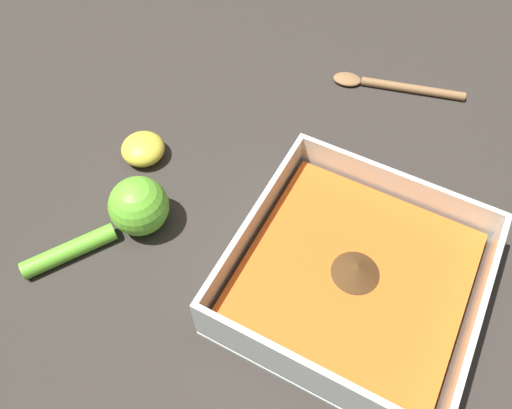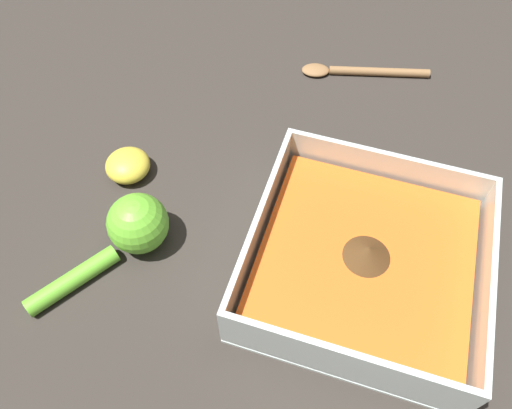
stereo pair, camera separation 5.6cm
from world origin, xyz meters
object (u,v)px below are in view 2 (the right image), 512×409
square_dish (363,264)px  lemon_squeezer (130,231)px  lemon_half (128,165)px  wooden_spoon (357,71)px

square_dish → lemon_squeezer: (-0.25, -0.04, 0.01)m
lemon_half → square_dish: bearing=-9.5°
square_dish → lemon_half: bearing=170.5°
lemon_half → wooden_spoon: lemon_half is taller
square_dish → lemon_squeezer: 0.25m
wooden_spoon → square_dish: bearing=87.2°
lemon_half → lemon_squeezer: bearing=-61.1°
lemon_squeezer → lemon_half: 0.11m
square_dish → wooden_spoon: size_ratio=1.30×
lemon_half → wooden_spoon: (0.23, 0.27, -0.01)m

